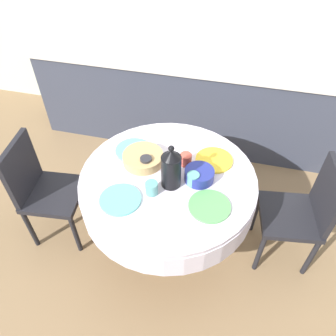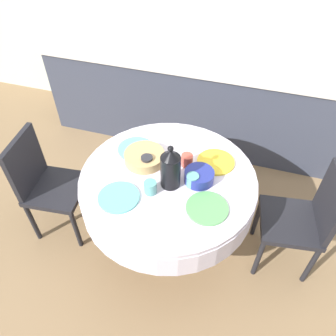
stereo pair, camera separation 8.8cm
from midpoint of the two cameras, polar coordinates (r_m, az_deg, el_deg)
name	(u,v)px [view 1 (the left image)]	position (r m, az deg, el deg)	size (l,w,h in m)	color
ground_plane	(168,240)	(2.70, -0.95, -12.42)	(12.00, 12.00, 0.00)	#8E704C
kitchen_counter	(201,100)	(3.35, 5.00, 11.72)	(3.24, 0.64, 0.89)	#383D4C
dining_table	(168,190)	(2.21, -1.14, -3.85)	(1.16, 1.16, 0.74)	olive
chair_left	(303,211)	(2.40, 21.45, -7.03)	(0.45, 0.45, 0.88)	black
chair_right	(43,187)	(2.56, -21.93, -3.15)	(0.44, 0.44, 0.88)	black
plate_near_left	(120,199)	(2.01, -9.56, -5.45)	(0.25, 0.25, 0.01)	#60BCB7
cup_near_left	(152,188)	(2.00, -4.13, -3.54)	(0.08, 0.08, 0.08)	#5BA39E
plate_near_right	(209,206)	(1.96, 5.95, -6.65)	(0.25, 0.25, 0.01)	#5BA85B
cup_near_right	(193,179)	(2.05, 3.16, -2.01)	(0.08, 0.08, 0.08)	#5BA39E
plate_far_left	(134,150)	(2.31, -7.11, 3.08)	(0.25, 0.25, 0.01)	#60BCB7
cup_far_left	(146,163)	(2.16, -4.99, 0.91)	(0.08, 0.08, 0.08)	#28282D
plate_far_right	(214,160)	(2.24, 6.93, 1.40)	(0.25, 0.25, 0.01)	yellow
cup_far_right	(186,159)	(2.17, 1.97, 1.49)	(0.08, 0.08, 0.08)	#CC4C3D
coffee_carafe	(171,168)	(1.98, -0.73, -0.09)	(0.12, 0.12, 0.32)	black
bread_basket	(143,158)	(2.20, -5.50, 1.70)	(0.27, 0.27, 0.07)	tan
fruit_bowl	(199,175)	(2.08, 4.26, -1.25)	(0.19, 0.19, 0.08)	navy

